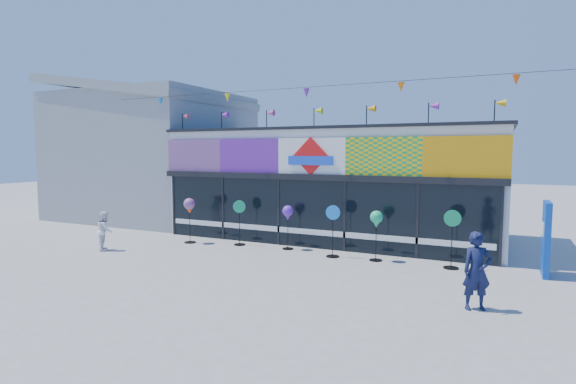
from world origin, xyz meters
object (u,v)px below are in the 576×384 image
Objects in this scene: spinner_4 at (376,221)px; spinner_5 at (452,238)px; adult_man at (477,271)px; spinner_2 at (288,214)px; spinner_1 at (239,221)px; blue_sign at (546,239)px; spinner_3 at (333,230)px; spinner_0 at (189,207)px; child at (105,231)px.

spinner_5 is (2.12, 0.01, -0.34)m from spinner_4.
spinner_2 is at bearing 122.28° from adult_man.
spinner_1 is at bearing 129.20° from adult_man.
adult_man is (-1.49, -3.54, -0.17)m from blue_sign.
blue_sign is at bearing 0.92° from spinner_1.
blue_sign is 1.33× the size of spinner_2.
spinner_0 is at bearing -178.38° from spinner_3.
spinner_4 is at bearing 2.13° from spinner_0.
blue_sign is 1.52× the size of child.
spinner_0 is at bearing -177.11° from blue_sign.
child is (-3.62, -2.56, -0.19)m from spinner_1.
spinner_0 is 10.05m from adult_man.
blue_sign is at bearing 7.85° from spinner_5.
spinner_5 is 1.28× the size of child.
spinner_0 is 0.99× the size of adult_man.
child is at bearing -162.28° from spinner_3.
spinner_2 is 0.90× the size of spinner_5.
blue_sign is at bearing 4.28° from spinner_4.
child is (-12.89, -2.71, -0.34)m from blue_sign.
spinner_1 is (-9.27, -0.15, -0.15)m from blue_sign.
spinner_0 is 1.02× the size of spinner_1.
blue_sign is 2.31m from spinner_5.
spinner_1 reaches higher than spinner_2.
spinner_4 is 8.83m from child.
spinner_2 is at bearing -179.90° from blue_sign.
spinner_0 is (-11.08, -0.58, 0.30)m from blue_sign.
blue_sign is 1.22× the size of spinner_0.
spinner_0 is at bearing 135.58° from adult_man.
spinner_4 is (4.86, -0.18, 0.38)m from spinner_1.
spinner_5 is (3.45, 0.11, 0.02)m from spinner_3.
spinner_5 reaches higher than spinner_2.
blue_sign reaches higher than spinner_0.
spinner_1 is 0.98× the size of spinner_3.
blue_sign is at bearing -119.66° from child.
spinner_0 is 1.00× the size of spinner_3.
spinner_5 is 10.87m from child.
spinner_5 is 3.33m from adult_man.
spinner_2 is at bearing 176.80° from spinner_5.
blue_sign is 4.43m from spinner_4.
spinner_3 is at bearing -13.07° from spinner_2.
spinner_5 is at bearing 1.85° from spinner_3.
blue_sign is 11.10m from spinner_0.
spinner_3 is 1.25× the size of child.
spinner_0 is at bearing -166.64° from spinner_1.
adult_man is at bearing -30.49° from spinner_2.
spinner_4 is 0.92× the size of spinner_5.
spinner_1 is (1.81, 0.43, -0.45)m from spinner_0.
spinner_3 is at bearing -113.82° from child.
spinner_0 is 3.66m from spinner_2.
spinner_0 is 8.80m from spinner_5.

